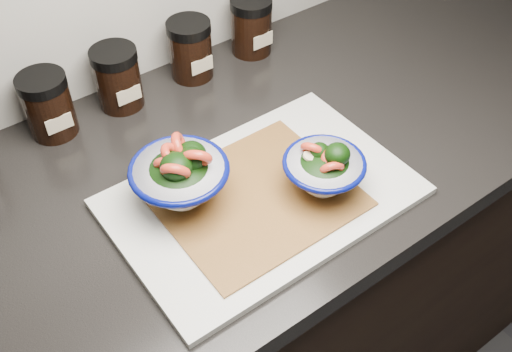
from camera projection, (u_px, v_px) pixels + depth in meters
cabinet at (188, 346)px, 1.26m from camera, size 3.43×0.58×0.86m
countertop at (165, 203)px, 0.94m from camera, size 3.50×0.60×0.04m
cutting_board at (262, 197)px, 0.92m from camera, size 0.45×0.30×0.01m
bamboo_mat at (256, 197)px, 0.91m from camera, size 0.28×0.24×0.00m
bowl_left at (180, 176)px, 0.87m from camera, size 0.15×0.15×0.11m
bowl_right at (324, 170)px, 0.89m from camera, size 0.13×0.13×0.09m
spice_jar_c at (48, 105)px, 0.99m from camera, size 0.08×0.08×0.11m
spice_jar_d at (118, 78)px, 1.05m from camera, size 0.08×0.08×0.11m
spice_jar_e at (190, 49)px, 1.11m from camera, size 0.08×0.08×0.11m
spice_jar_f at (251, 26)px, 1.17m from camera, size 0.08×0.08×0.11m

